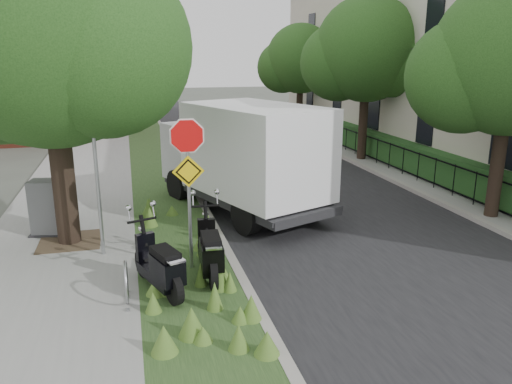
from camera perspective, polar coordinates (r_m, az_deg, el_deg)
The scene contains 21 objects.
ground at distance 10.32m, azimuth 0.94°, elevation -9.71°, with size 120.00×120.00×0.00m, color #4C5147.
sidewalk_near at distance 19.57m, azimuth -19.22°, elevation 1.82°, with size 3.50×60.00×0.12m, color gray.
verge at distance 19.51m, azimuth -11.16°, elevation 2.36°, with size 2.00×60.00×0.12m, color #26401B.
kerb_near at distance 19.59m, azimuth -8.24°, elevation 2.56°, with size 0.20×60.00×0.13m, color #9E9991.
road at distance 20.26m, azimuth 1.65°, elevation 2.97°, with size 7.00×60.00×0.01m, color black.
kerb_far at distance 21.46m, azimuth 10.69°, elevation 3.58°, with size 0.20×60.00×0.13m, color #9E9991.
footpath_far at distance 22.23m, azimuth 14.68°, elevation 3.74°, with size 3.20×60.00×0.12m, color gray.
street_tree_main at distance 11.98m, azimuth -23.03°, elevation 16.28°, with size 6.21×5.54×7.66m.
bare_post at distance 11.06m, azimuth -17.82°, elevation 2.88°, with size 0.08×0.08×4.00m.
bike_hoop at distance 9.26m, azimuth -14.59°, elevation -9.92°, with size 0.06×0.78×0.77m.
sign_assembly at distance 9.86m, azimuth -7.78°, elevation 3.25°, with size 0.94×0.08×3.22m.
fence_far at distance 21.65m, azimuth 12.46°, elevation 5.22°, with size 0.04×24.00×1.00m.
hedge_far at distance 21.97m, azimuth 14.10°, elevation 5.27°, with size 1.00×24.00×1.10m, color #19461D.
terrace_houses at distance 23.59m, azimuth 22.61°, elevation 13.77°, with size 7.40×26.40×8.20m.
far_tree_a at distance 14.52m, azimuth 26.78°, elevation 12.85°, with size 4.60×4.10×6.22m.
far_tree_b at distance 21.25m, azimuth 12.34°, elevation 15.08°, with size 4.83×4.31×6.56m.
far_tree_c at distance 28.64m, azimuth 4.97°, elevation 14.55°, with size 4.37×3.89×5.93m.
scooter_near at distance 9.86m, azimuth -5.23°, elevation -7.30°, with size 0.49×2.01×0.96m.
scooter_far at distance 9.36m, azimuth -10.67°, elevation -8.88°, with size 0.87×1.88×0.93m.
box_truck at distance 13.98m, azimuth -1.42°, elevation 4.46°, with size 4.19×6.24×2.64m.
utility_cabinet at distance 13.16m, azimuth -22.37°, elevation -1.72°, with size 1.12×0.86×1.34m.
Camera 1 is at (-2.49, -9.00, 4.39)m, focal length 35.00 mm.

